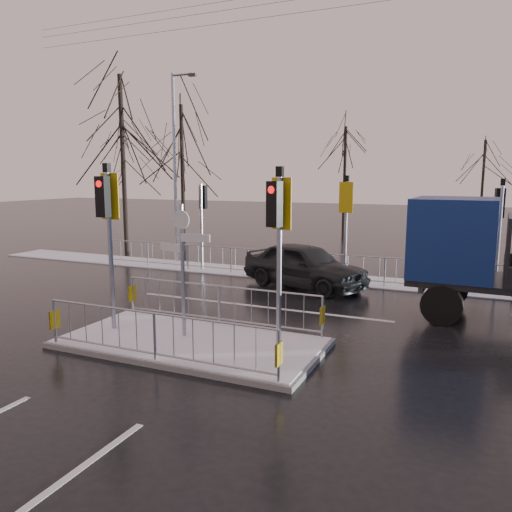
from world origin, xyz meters
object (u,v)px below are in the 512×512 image
at_px(traffic_island, 190,329).
at_px(flatbed_truck, 493,256).
at_px(car_far_lane, 305,265).
at_px(street_lamp_left, 176,161).

xyz_separation_m(traffic_island, flatbed_truck, (6.29, 5.10, 1.34)).
height_order(traffic_island, flatbed_truck, traffic_island).
distance_m(traffic_island, car_far_lane, 6.86).
relative_size(car_far_lane, street_lamp_left, 0.56).
distance_m(car_far_lane, flatbed_truck, 6.16).
bearing_deg(street_lamp_left, flatbed_truck, -19.05).
bearing_deg(car_far_lane, street_lamp_left, 89.10).
xyz_separation_m(car_far_lane, flatbed_truck, (5.84, -1.73, 0.95)).
bearing_deg(flatbed_truck, car_far_lane, 163.50).
height_order(car_far_lane, street_lamp_left, street_lamp_left).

